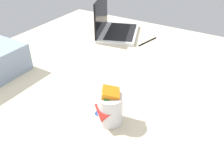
{
  "coord_description": "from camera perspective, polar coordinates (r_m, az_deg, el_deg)",
  "views": [
    {
      "loc": [
        -66.41,
        -55.63,
        77.42
      ],
      "look_at": [
        1.46,
        -14.84,
        24.0
      ],
      "focal_mm": 38.42,
      "sensor_mm": 36.0,
      "label": 1
    }
  ],
  "objects": [
    {
      "name": "snack_cup",
      "position": [
        0.83,
        -0.62,
        -5.64
      ],
      "size": [
        11.25,
        9.22,
        13.68
      ],
      "color": "silver",
      "rests_on": "bed_mattress"
    },
    {
      "name": "charger_cable",
      "position": [
        1.47,
        8.45,
        9.95
      ],
      "size": [
        16.67,
        4.56,
        0.6
      ],
      "primitive_type": "cube",
      "rotation": [
        0.0,
        0.0,
        -0.24
      ],
      "color": "black",
      "rests_on": "bed_mattress"
    },
    {
      "name": "bed_mattress",
      "position": [
        1.1,
        -7.03,
        -4.6
      ],
      "size": [
        180.0,
        140.0,
        18.0
      ],
      "primitive_type": "cube",
      "color": "beige",
      "rests_on": "ground"
    },
    {
      "name": "laptop",
      "position": [
        1.55,
        0.44,
        13.26
      ],
      "size": [
        38.99,
        33.17,
        23.0
      ],
      "rotation": [
        0.0,
        0.0,
        0.36
      ],
      "color": "silver",
      "rests_on": "bed_mattress"
    }
  ]
}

